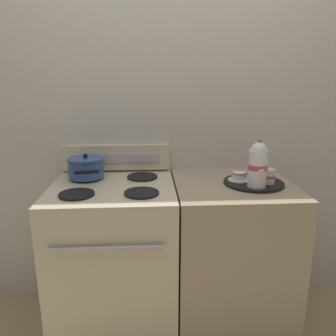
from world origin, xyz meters
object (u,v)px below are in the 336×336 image
Objects in this scene: teacup_left at (257,174)px; creamer_jug at (269,176)px; stove at (116,259)px; teacup_right at (239,176)px; serving_tray at (254,183)px; teapot at (258,165)px; saucepan at (86,167)px.

creamer_jug is at bearing -77.79° from teacup_left.
stove is 7.71× the size of teacup_right.
creamer_jug is (0.03, -0.12, 0.02)m from teacup_left.
teacup_right is (-0.08, 0.03, 0.03)m from serving_tray.
stove is 0.92m from serving_tray.
teacup_left is (0.84, 0.06, 0.49)m from stove.
serving_tray is 2.80× the size of teacup_left.
serving_tray is at bearing -118.56° from teacup_left.
teacup_right is (-0.12, -0.05, 0.00)m from teacup_left.
teacup_right is at bearing 119.28° from teapot.
saucepan is 1.01m from teacup_left.
creamer_jug is at bearing -10.94° from saucepan.
teapot is 0.17m from teacup_right.
stove is 2.75× the size of serving_tray.
serving_tray is at bearing -9.42° from saucepan.
teacup_right is at bearing 155.07° from creamer_jug.
serving_tray is (0.80, -0.01, 0.46)m from stove.
creamer_jug is (0.15, -0.07, 0.02)m from teacup_right.
saucepan reaches higher than teacup_right.
teapot is 0.13m from creamer_jug.
stove is at bearing -41.27° from saucepan.
stove is at bearing -178.83° from teacup_right.
creamer_jug is at bearing -29.95° from serving_tray.
teapot reaches higher than saucepan.
teapot reaches higher than stove.
stove is at bearing -175.59° from teacup_left.
teapot is at bearing -149.02° from creamer_jug.
creamer_jug is (1.03, -0.20, -0.02)m from saucepan.
serving_tray is (0.96, -0.16, -0.06)m from saucepan.
teacup_right is (0.88, -0.13, -0.03)m from saucepan.
creamer_jug is (0.87, -0.05, 0.51)m from stove.
teacup_right is 1.45× the size of creamer_jug.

